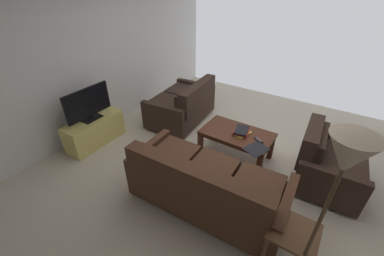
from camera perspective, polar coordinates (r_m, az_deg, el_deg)
ground_plane at (r=3.85m, az=8.52°, el=-8.45°), size 5.17×5.94×0.01m
wall_right at (r=4.73m, az=-20.58°, el=17.00°), size 0.12×5.94×2.80m
sofa_main at (r=2.96m, az=3.19°, el=-13.40°), size 1.93×0.95×0.85m
loveseat_near at (r=4.74m, az=-2.04°, el=5.59°), size 1.01×1.43×0.85m
coffee_table at (r=3.79m, az=10.50°, el=-1.94°), size 1.07×0.63×0.46m
end_table at (r=2.58m, az=22.56°, el=-23.07°), size 0.42×0.42×0.57m
floor_lamp at (r=1.77m, az=31.63°, el=-9.48°), size 0.29×0.29×1.73m
tv_stand at (r=4.45m, az=-22.00°, el=-0.63°), size 0.41×1.01×0.48m
flat_tv at (r=4.22m, az=-23.43°, el=5.30°), size 0.21×0.82×0.54m
armchair_side at (r=3.74m, az=29.37°, el=-7.25°), size 0.86×1.03×0.85m
book_stack at (r=3.72m, az=11.67°, el=-0.80°), size 0.26×0.31×0.07m
tv_remote at (r=3.63m, az=15.48°, el=-2.77°), size 0.16×0.11×0.02m
loose_magazine at (r=3.45m, az=14.99°, el=-4.85°), size 0.35×0.38×0.01m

